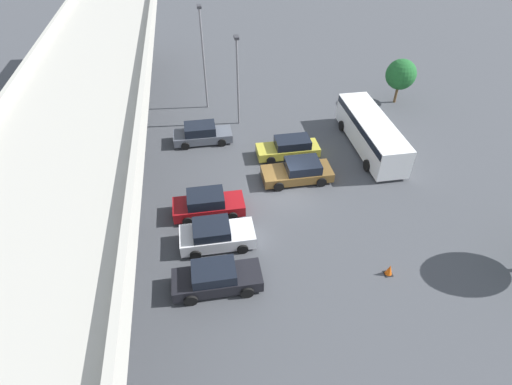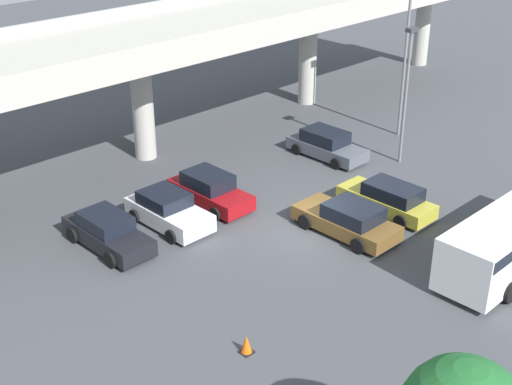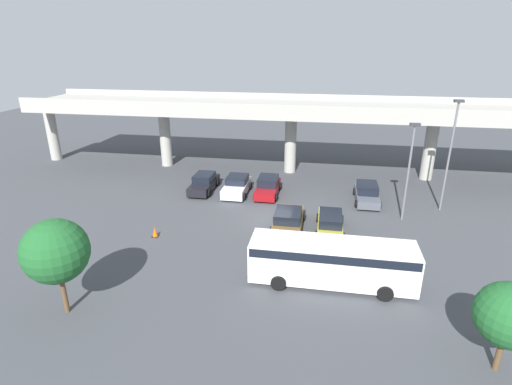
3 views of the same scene
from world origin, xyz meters
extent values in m
plane|color=#424449|center=(0.00, 0.00, 0.00)|extent=(114.41, 114.41, 0.00)
cube|color=#ADAAA0|center=(0.00, 12.20, 6.43)|extent=(53.39, 7.93, 0.90)
cube|color=#ADAAA0|center=(0.00, 8.39, 7.16)|extent=(53.39, 0.30, 0.55)
cylinder|color=#ADAAA0|center=(0.00, 12.20, 2.99)|extent=(1.16, 1.16, 5.98)
cylinder|color=#ADAAA0|center=(13.35, 12.20, 2.99)|extent=(1.16, 1.16, 5.98)
cylinder|color=#ADAAA0|center=(26.70, 12.20, 2.99)|extent=(1.16, 1.16, 5.98)
cube|color=black|center=(-7.10, 5.29, 0.55)|extent=(1.74, 4.67, 0.71)
cube|color=black|center=(-7.10, 5.43, 1.22)|extent=(1.60, 2.26, 0.62)
cylinder|color=black|center=(-6.21, 3.85, 0.36)|extent=(0.22, 0.72, 0.72)
cylinder|color=black|center=(-7.99, 3.85, 0.36)|extent=(0.22, 0.72, 0.72)
cylinder|color=black|center=(-6.21, 6.74, 0.36)|extent=(0.22, 0.72, 0.72)
cylinder|color=black|center=(-7.99, 6.74, 0.36)|extent=(0.22, 0.72, 0.72)
cube|color=silver|center=(-4.02, 5.00, 0.57)|extent=(1.89, 4.32, 0.79)
cube|color=black|center=(-4.02, 5.30, 1.26)|extent=(1.74, 2.10, 0.59)
cylinder|color=black|center=(-3.05, 3.66, 0.33)|extent=(0.22, 0.65, 0.65)
cylinder|color=black|center=(-4.99, 3.66, 0.33)|extent=(0.22, 0.65, 0.65)
cylinder|color=black|center=(-3.05, 6.34, 0.33)|extent=(0.22, 0.65, 0.65)
cylinder|color=black|center=(-4.99, 6.34, 0.33)|extent=(0.22, 0.65, 0.65)
cube|color=maroon|center=(-1.29, 5.30, 0.54)|extent=(1.79, 4.48, 0.71)
cube|color=black|center=(-1.29, 5.45, 1.24)|extent=(1.65, 2.28, 0.70)
cylinder|color=black|center=(-0.38, 3.91, 0.33)|extent=(0.22, 0.65, 0.65)
cylinder|color=black|center=(-2.21, 3.91, 0.33)|extent=(0.22, 0.65, 0.65)
cylinder|color=black|center=(-0.38, 6.68, 0.33)|extent=(0.22, 0.65, 0.65)
cylinder|color=black|center=(-2.21, 6.68, 0.33)|extent=(0.22, 0.65, 0.65)
cube|color=brown|center=(1.15, -1.05, 0.52)|extent=(1.99, 4.86, 0.65)
cube|color=black|center=(1.15, -1.43, 1.17)|extent=(1.83, 2.33, 0.66)
cylinder|color=black|center=(0.14, 0.46, 0.35)|extent=(0.22, 0.70, 0.70)
cylinder|color=black|center=(2.17, 0.46, 0.35)|extent=(0.22, 0.70, 0.70)
cylinder|color=black|center=(0.14, -2.55, 0.35)|extent=(0.22, 0.70, 0.70)
cylinder|color=black|center=(2.17, -2.55, 0.35)|extent=(0.22, 0.70, 0.70)
cube|color=gold|center=(4.12, -1.07, 0.51)|extent=(1.71, 4.68, 0.66)
cube|color=black|center=(4.12, -1.41, 1.16)|extent=(1.57, 2.58, 0.64)
cylinder|color=black|center=(3.24, 0.38, 0.33)|extent=(0.22, 0.65, 0.65)
cylinder|color=black|center=(4.99, 0.38, 0.33)|extent=(0.22, 0.65, 0.65)
cylinder|color=black|center=(3.24, -2.52, 0.33)|extent=(0.22, 0.65, 0.65)
cylinder|color=black|center=(4.99, -2.52, 0.33)|extent=(0.22, 0.65, 0.65)
cube|color=#515660|center=(7.16, 5.14, 0.50)|extent=(1.79, 4.58, 0.66)
cube|color=black|center=(7.16, 5.31, 1.18)|extent=(1.65, 2.39, 0.70)
cylinder|color=black|center=(8.07, 3.72, 0.31)|extent=(0.22, 0.63, 0.63)
cylinder|color=black|center=(6.24, 3.72, 0.31)|extent=(0.22, 0.63, 0.63)
cylinder|color=black|center=(8.07, 6.56, 0.31)|extent=(0.22, 0.63, 0.63)
cylinder|color=black|center=(6.24, 6.56, 0.31)|extent=(0.22, 0.63, 0.63)
cube|color=white|center=(4.18, -7.57, 1.34)|extent=(9.03, 2.40, 2.22)
cube|color=black|center=(4.18, -7.57, 2.13)|extent=(8.85, 2.45, 0.49)
cylinder|color=black|center=(1.38, -8.79, 0.42)|extent=(0.85, 0.29, 0.85)
cylinder|color=black|center=(1.38, -6.34, 0.42)|extent=(0.85, 0.29, 0.85)
cylinder|color=black|center=(6.98, -8.79, 0.42)|extent=(0.85, 0.29, 0.85)
cylinder|color=black|center=(6.98, -6.34, 0.42)|extent=(0.85, 0.29, 0.85)
cylinder|color=slate|center=(12.84, 4.37, 4.26)|extent=(0.16, 0.16, 8.52)
cube|color=#333338|center=(12.84, 4.37, 8.62)|extent=(0.70, 0.35, 0.20)
cylinder|color=slate|center=(9.53, 1.93, 3.58)|extent=(0.16, 0.16, 7.16)
cube|color=#333338|center=(9.53, 1.93, 7.26)|extent=(0.70, 0.35, 0.20)
cylinder|color=brown|center=(10.94, -12.82, 0.79)|extent=(0.24, 0.24, 1.57)
sphere|color=#1E5B28|center=(10.94, -12.82, 2.70)|extent=(2.66, 2.66, 2.66)
cube|color=black|center=(-7.81, -4.00, 0.02)|extent=(0.44, 0.44, 0.04)
cone|color=#EA590F|center=(-7.81, -4.00, 0.35)|extent=(0.40, 0.40, 0.70)
camera|label=1|loc=(-20.22, 5.42, 17.57)|focal=28.00mm
camera|label=2|loc=(-21.24, -18.13, 15.61)|focal=50.00mm
camera|label=3|loc=(3.36, -27.20, 12.80)|focal=28.00mm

